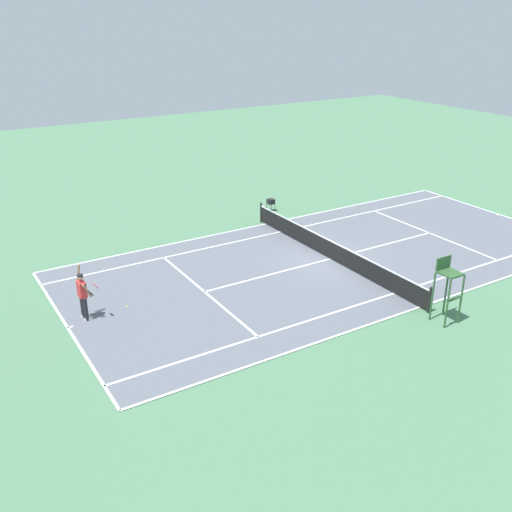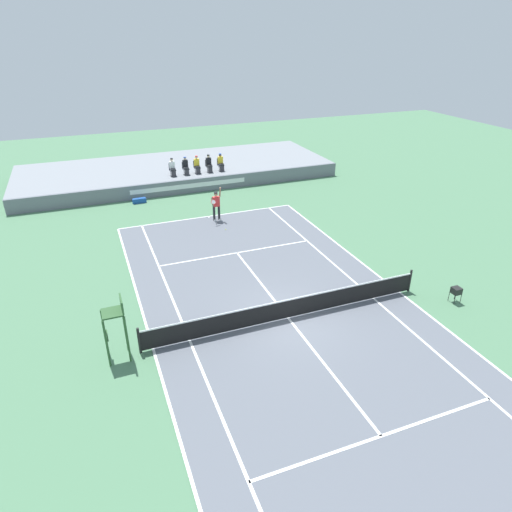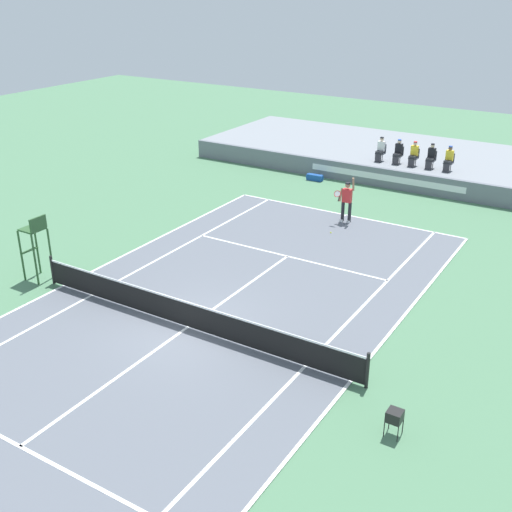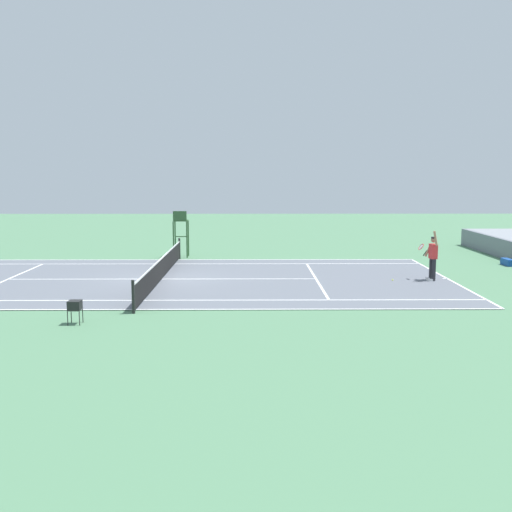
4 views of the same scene
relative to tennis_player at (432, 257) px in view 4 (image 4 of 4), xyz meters
The scene contains 8 objects.
ground_plane 11.17m from the tennis_player, 91.69° to the right, with size 80.00×80.00×0.00m, color #4C7A56.
court 11.17m from the tennis_player, 91.69° to the right, with size 11.08×23.88×0.03m.
net 11.14m from the tennis_player, 91.69° to the right, with size 11.98×0.10×1.07m.
tennis_player is the anchor object (origin of this frame).
tennis_ball 1.88m from the tennis_player, 88.06° to the right, with size 0.07×0.07×0.07m, color #D1E533.
umpire_chair 13.13m from the tennis_player, 121.99° to the right, with size 0.77×0.77×2.44m.
equipment_bag 6.34m from the tennis_player, 129.26° to the left, with size 0.91×0.35×0.32m.
ball_hopper 14.35m from the tennis_player, 61.26° to the right, with size 0.36×0.36×0.70m.
Camera 4 is at (23.93, 3.71, 4.37)m, focal length 41.04 mm.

